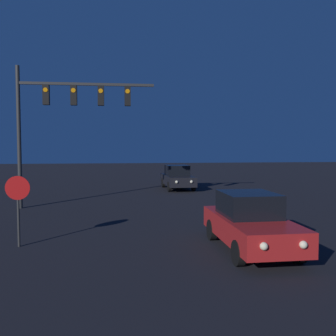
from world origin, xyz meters
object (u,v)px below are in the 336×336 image
car_far (177,177)px  stop_sign (18,198)px  car_near (250,222)px  traffic_signal_mast (63,109)px

car_far → stop_sign: stop_sign is taller
car_near → traffic_signal_mast: traffic_signal_mast is taller
car_far → stop_sign: 14.79m
car_far → traffic_signal_mast: bearing=43.7°
traffic_signal_mast → stop_sign: bearing=-92.4°
traffic_signal_mast → car_near: bearing=-52.2°
car_far → car_near: bearing=86.8°
car_near → traffic_signal_mast: size_ratio=0.64×
car_near → stop_sign: size_ratio=2.05×
car_near → traffic_signal_mast: bearing=-53.0°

